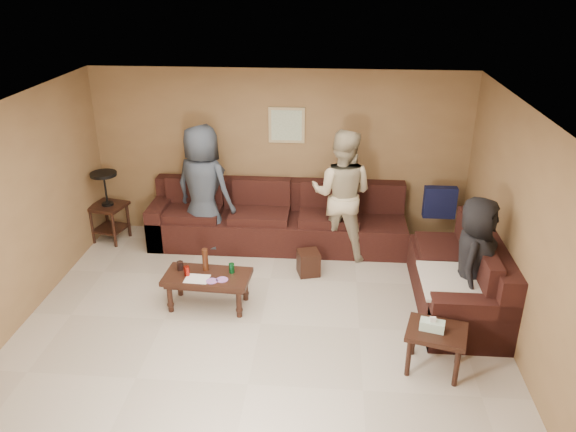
% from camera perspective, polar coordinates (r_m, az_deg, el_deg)
% --- Properties ---
extents(room, '(5.60, 5.50, 2.50)m').
position_cam_1_polar(room, '(5.84, -3.12, 2.62)').
color(room, '#B3A897').
rests_on(room, ground).
extents(sectional_sofa, '(4.65, 2.90, 0.97)m').
position_cam_1_polar(sectional_sofa, '(7.72, 4.57, -2.69)').
color(sectional_sofa, black).
rests_on(sectional_sofa, ground).
extents(coffee_table, '(1.05, 0.57, 0.71)m').
position_cam_1_polar(coffee_table, '(6.82, -8.21, -6.37)').
color(coffee_table, black).
rests_on(coffee_table, ground).
extents(end_table_left, '(0.57, 0.57, 1.07)m').
position_cam_1_polar(end_table_left, '(8.70, -17.84, 1.04)').
color(end_table_left, black).
rests_on(end_table_left, ground).
extents(side_table_right, '(0.69, 0.61, 0.63)m').
position_cam_1_polar(side_table_right, '(5.92, 14.76, -11.65)').
color(side_table_right, black).
rests_on(side_table_right, ground).
extents(waste_bin, '(0.34, 0.34, 0.33)m').
position_cam_1_polar(waste_bin, '(7.52, 2.09, -4.78)').
color(waste_bin, black).
rests_on(waste_bin, ground).
extents(wall_art, '(0.52, 0.04, 0.52)m').
position_cam_1_polar(wall_art, '(8.16, -0.14, 9.21)').
color(wall_art, tan).
rests_on(wall_art, ground).
extents(person_left, '(1.05, 0.88, 1.84)m').
position_cam_1_polar(person_left, '(8.02, -8.60, 2.77)').
color(person_left, '#2F3641').
rests_on(person_left, ground).
extents(person_middle, '(1.02, 0.88, 1.83)m').
position_cam_1_polar(person_middle, '(7.78, 5.48, 2.23)').
color(person_middle, '#BBAC8A').
rests_on(person_middle, ground).
extents(person_right, '(0.74, 0.88, 1.53)m').
position_cam_1_polar(person_right, '(6.65, 18.32, -4.38)').
color(person_right, black).
rests_on(person_right, ground).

